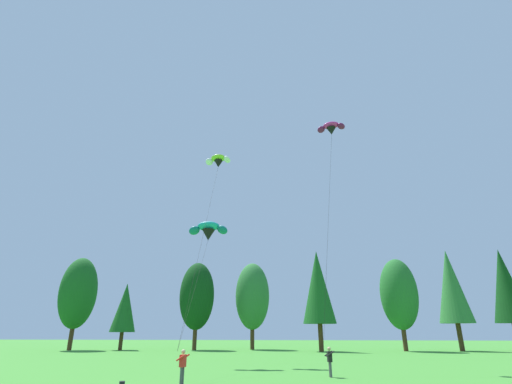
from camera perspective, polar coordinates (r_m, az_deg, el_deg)
treeline_tree_a at (r=64.59m, az=-25.43°, el=-13.66°), size 5.39×5.39×13.30m
treeline_tree_b at (r=61.94m, az=-19.33°, el=-16.25°), size 3.68×3.68×9.43m
treeline_tree_c at (r=60.13m, az=-8.97°, el=-15.33°), size 5.22×5.22×12.66m
treeline_tree_d at (r=61.29m, az=-0.55°, el=-15.52°), size 5.28×5.28×12.90m
treeline_tree_e at (r=55.86m, az=9.40°, el=-14.00°), size 4.61×4.61×13.67m
treeline_tree_f at (r=59.66m, az=20.90°, el=-14.26°), size 5.21×5.21×12.63m
treeline_tree_g at (r=63.16m, az=27.55°, el=-12.55°), size 4.68×4.68×14.02m
treeline_tree_h at (r=66.85m, az=33.72°, el=-11.71°), size 4.71×4.71×14.13m
kite_flyer_near at (r=21.77m, az=-11.09°, el=-24.26°), size 0.62×0.65×1.69m
kite_flyer_mid at (r=25.28m, az=11.15°, el=-23.67°), size 0.60×0.63×1.69m
parafoil_kite_high_teal at (r=34.49m, az=-7.26°, el=-5.85°), size 3.85×12.24×10.49m
parafoil_kite_mid_magenta at (r=37.98m, az=11.35°, el=9.49°), size 3.95×8.42×20.31m
parafoil_kite_far_lime_white at (r=40.60m, az=-5.77°, el=4.73°), size 3.00×15.76×18.90m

